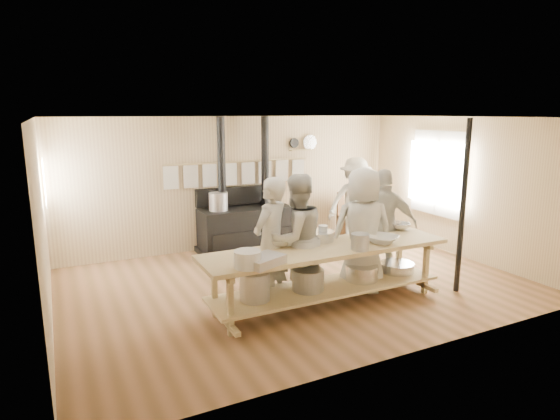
{
  "coord_description": "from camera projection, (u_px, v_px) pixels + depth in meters",
  "views": [
    {
      "loc": [
        -3.35,
        -6.2,
        2.68
      ],
      "look_at": [
        -0.19,
        0.2,
        1.18
      ],
      "focal_mm": 30.0,
      "sensor_mm": 36.0,
      "label": 1
    }
  ],
  "objects": [
    {
      "name": "window_right",
      "position": [
        438.0,
        173.0,
        9.16
      ],
      "size": [
        0.09,
        1.5,
        1.65
      ],
      "color": "beige",
      "rests_on": "ground"
    },
    {
      "name": "cook_right",
      "position": [
        383.0,
        225.0,
        7.47
      ],
      "size": [
        1.14,
        0.9,
        1.81
      ],
      "primitive_type": "imported",
      "rotation": [
        0.0,
        0.0,
        2.64
      ],
      "color": "#A8A495",
      "rests_on": "ground"
    },
    {
      "name": "roasting_pan",
      "position": [
        264.0,
        261.0,
        5.69
      ],
      "size": [
        0.59,
        0.5,
        0.11
      ],
      "primitive_type": "cube",
      "rotation": [
        0.0,
        0.0,
        0.4
      ],
      "color": "#B2B2B7",
      "rests_on": "prep_table"
    },
    {
      "name": "ground",
      "position": [
        296.0,
        284.0,
        7.44
      ],
      "size": [
        7.0,
        7.0,
        0.0
      ],
      "primitive_type": "plane",
      "color": "brown",
      "rests_on": "ground"
    },
    {
      "name": "room_shell",
      "position": [
        297.0,
        183.0,
        7.11
      ],
      "size": [
        7.0,
        7.0,
        7.0
      ],
      "color": "tan",
      "rests_on": "ground"
    },
    {
      "name": "back_wall_shelf",
      "position": [
        303.0,
        145.0,
        9.8
      ],
      "size": [
        0.63,
        0.14,
        0.32
      ],
      "color": "tan",
      "rests_on": "ground"
    },
    {
      "name": "pitcher",
      "position": [
        323.0,
        233.0,
        6.8
      ],
      "size": [
        0.14,
        0.14,
        0.21
      ],
      "primitive_type": "cylinder",
      "rotation": [
        0.0,
        0.0,
        -0.05
      ],
      "color": "silver",
      "rests_on": "prep_table"
    },
    {
      "name": "bucket_galv",
      "position": [
        360.0,
        242.0,
        6.3
      ],
      "size": [
        0.29,
        0.29,
        0.23
      ],
      "primitive_type": "cylinder",
      "rotation": [
        0.0,
        0.0,
        0.21
      ],
      "color": "gray",
      "rests_on": "prep_table"
    },
    {
      "name": "bowl_white_b",
      "position": [
        382.0,
        239.0,
        6.65
      ],
      "size": [
        0.6,
        0.6,
        0.11
      ],
      "primitive_type": "imported",
      "rotation": [
        0.0,
        0.0,
        2.09
      ],
      "color": "silver",
      "rests_on": "prep_table"
    },
    {
      "name": "stove",
      "position": [
        245.0,
        224.0,
        9.19
      ],
      "size": [
        1.9,
        0.75,
        2.6
      ],
      "color": "black",
      "rests_on": "ground"
    },
    {
      "name": "bowl_steel_b",
      "position": [
        399.0,
        226.0,
        7.43
      ],
      "size": [
        0.33,
        0.33,
        0.1
      ],
      "primitive_type": "imported",
      "rotation": [
        0.0,
        0.0,
        3.14
      ],
      "color": "silver",
      "rests_on": "prep_table"
    },
    {
      "name": "bowl_white_a",
      "position": [
        288.0,
        242.0,
        6.56
      ],
      "size": [
        0.36,
        0.36,
        0.08
      ],
      "primitive_type": "imported",
      "rotation": [
        0.0,
        0.0,
        -0.04
      ],
      "color": "silver",
      "rests_on": "prep_table"
    },
    {
      "name": "towel_rail",
      "position": [
        239.0,
        170.0,
        9.23
      ],
      "size": [
        3.0,
        0.04,
        0.47
      ],
      "color": "tan",
      "rests_on": "ground"
    },
    {
      "name": "deep_bowl_enamel",
      "position": [
        248.0,
        259.0,
        5.59
      ],
      "size": [
        0.39,
        0.39,
        0.21
      ],
      "primitive_type": "cylinder",
      "rotation": [
        0.0,
        0.0,
        0.19
      ],
      "color": "silver",
      "rests_on": "prep_table"
    },
    {
      "name": "support_post",
      "position": [
        463.0,
        208.0,
        6.88
      ],
      "size": [
        0.08,
        0.08,
        2.6
      ],
      "primitive_type": "cylinder",
      "color": "black",
      "rests_on": "ground"
    },
    {
      "name": "prep_table",
      "position": [
        326.0,
        269.0,
        6.54
      ],
      "size": [
        3.6,
        0.9,
        0.85
      ],
      "color": "tan",
      "rests_on": "ground"
    },
    {
      "name": "cook_center",
      "position": [
        362.0,
        231.0,
        6.91
      ],
      "size": [
        1.07,
        0.86,
        1.9
      ],
      "primitive_type": "imported",
      "rotation": [
        0.0,
        0.0,
        2.83
      ],
      "color": "#A8A495",
      "rests_on": "ground"
    },
    {
      "name": "cook_by_window",
      "position": [
        355.0,
        202.0,
        9.47
      ],
      "size": [
        1.26,
        0.86,
        1.8
      ],
      "primitive_type": "imported",
      "rotation": [
        0.0,
        0.0,
        -0.18
      ],
      "color": "#A8A495",
      "rests_on": "ground"
    },
    {
      "name": "bowl_steel_a",
      "position": [
        279.0,
        242.0,
        6.5
      ],
      "size": [
        0.47,
        0.47,
        0.11
      ],
      "primitive_type": "imported",
      "rotation": [
        0.0,
        0.0,
        1.07
      ],
      "color": "silver",
      "rests_on": "prep_table"
    },
    {
      "name": "left_opening",
      "position": [
        44.0,
        182.0,
        7.37
      ],
      "size": [
        0.0,
        0.9,
        0.9
      ],
      "color": "white",
      "rests_on": "ground"
    },
    {
      "name": "cook_left",
      "position": [
        296.0,
        239.0,
        6.6
      ],
      "size": [
        0.98,
        0.81,
        1.85
      ],
      "primitive_type": "imported",
      "rotation": [
        0.0,
        0.0,
        3.27
      ],
      "color": "#A8A495",
      "rests_on": "ground"
    },
    {
      "name": "cook_far_left",
      "position": [
        271.0,
        242.0,
        6.48
      ],
      "size": [
        0.79,
        0.72,
        1.82
      ],
      "primitive_type": "imported",
      "rotation": [
        0.0,
        0.0,
        3.7
      ],
      "color": "#A8A495",
      "rests_on": "ground"
    },
    {
      "name": "mixing_bowl_large",
      "position": [
        319.0,
        236.0,
        6.77
      ],
      "size": [
        0.58,
        0.58,
        0.14
      ],
      "primitive_type": "cylinder",
      "rotation": [
        0.0,
        0.0,
        0.41
      ],
      "color": "silver",
      "rests_on": "prep_table"
    },
    {
      "name": "chair",
      "position": [
        351.0,
        225.0,
        10.04
      ],
      "size": [
        0.54,
        0.54,
        1.01
      ],
      "rotation": [
        0.0,
        0.0,
        0.17
      ],
      "color": "brown",
      "rests_on": "ground"
    }
  ]
}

